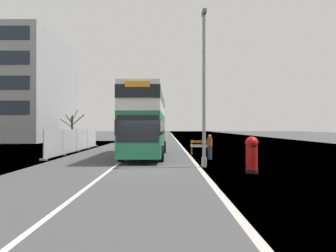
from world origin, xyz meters
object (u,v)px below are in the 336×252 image
double_decker_bus (146,121)px  car_receding_mid (137,134)px  red_pillar_postbox (252,153)px  lamppost_foreground (204,93)px  roadworks_barrier (201,146)px  pedestrian_at_kerb (210,147)px  car_oncoming_near (127,135)px

double_decker_bus → car_receding_mid: bearing=96.9°
red_pillar_postbox → car_receding_mid: car_receding_mid is taller
lamppost_foreground → red_pillar_postbox: 4.13m
roadworks_barrier → pedestrian_at_kerb: pedestrian_at_kerb is taller
double_decker_bus → roadworks_barrier: (4.14, 0.99, -1.85)m
lamppost_foreground → red_pillar_postbox: lamppost_foreground is taller
roadworks_barrier → car_receding_mid: car_receding_mid is taller
car_receding_mid → car_oncoming_near: bearing=-92.4°
double_decker_bus → car_oncoming_near: 19.69m
red_pillar_postbox → pedestrian_at_kerb: size_ratio=1.04×
double_decker_bus → lamppost_foreground: size_ratio=1.27×
red_pillar_postbox → roadworks_barrier: red_pillar_postbox is taller
roadworks_barrier → double_decker_bus: bearing=-166.6°
roadworks_barrier → car_receding_mid: (-7.65, 27.86, 0.27)m
car_oncoming_near → pedestrian_at_kerb: 22.80m
lamppost_foreground → pedestrian_at_kerb: bearing=76.8°
car_oncoming_near → red_pillar_postbox: bearing=-70.9°
car_receding_mid → red_pillar_postbox: bearing=-76.3°
lamppost_foreground → red_pillar_postbox: bearing=-46.6°
car_oncoming_near → car_receding_mid: car_oncoming_near is taller
lamppost_foreground → roadworks_barrier: 7.43m
pedestrian_at_kerb → car_oncoming_near: bearing=111.3°
car_oncoming_near → double_decker_bus: bearing=-78.5°
car_receding_mid → pedestrian_at_kerb: 31.84m
red_pillar_postbox → car_oncoming_near: (-9.35, 26.96, 0.17)m
double_decker_bus → car_receding_mid: (-3.51, 28.85, -1.58)m
lamppost_foreground → car_oncoming_near: lamppost_foreground is taller
red_pillar_postbox → car_receding_mid: (-8.94, 36.56, 0.04)m
double_decker_bus → lamppost_foreground: 6.79m
red_pillar_postbox → roadworks_barrier: bearing=98.4°
double_decker_bus → red_pillar_postbox: double_decker_bus is taller
double_decker_bus → car_oncoming_near: bearing=101.5°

